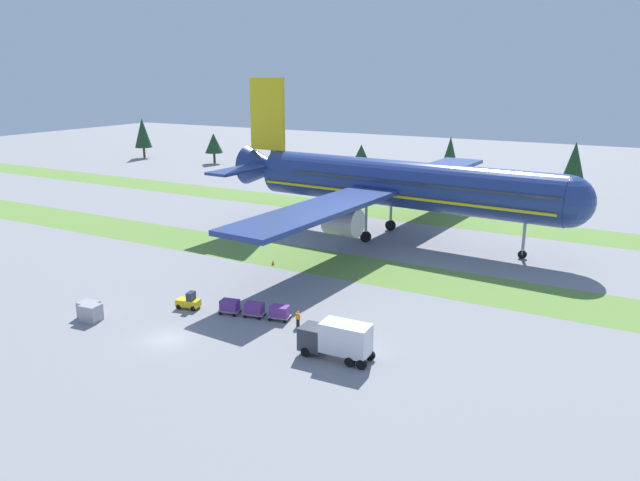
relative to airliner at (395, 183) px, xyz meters
name	(u,v)px	position (x,y,z in m)	size (l,w,h in m)	color
ground_plane	(167,339)	(-5.15, -46.04, -8.86)	(400.00, 400.00, 0.00)	gray
grass_strip_near	(314,261)	(-5.15, -16.59, -8.86)	(320.00, 10.50, 0.01)	olive
grass_strip_far	(401,214)	(-5.15, 16.41, -8.86)	(320.00, 10.50, 0.01)	olive
airliner	(395,183)	(0.00, 0.00, 0.00)	(58.61, 72.58, 24.70)	navy
baggage_tug	(189,302)	(-8.60, -38.75, -8.05)	(2.81, 1.80, 1.97)	yellow
cargo_dolly_lead	(230,306)	(-3.68, -37.73, -7.94)	(2.46, 1.92, 1.55)	#A3A3A8
cargo_dolly_second	(254,309)	(-0.84, -37.14, -7.94)	(2.46, 1.92, 1.55)	#A3A3A8
cargo_dolly_third	(280,312)	(2.00, -36.55, -7.94)	(2.46, 1.92, 1.55)	#A3A3A8
catering_truck	(336,339)	(11.43, -41.56, -6.91)	(7.03, 2.54, 3.58)	#2D333D
ground_crew_marshaller	(298,318)	(4.64, -37.15, -7.92)	(0.56, 0.36, 1.74)	black
uld_container_0	(91,313)	(-15.42, -46.39, -7.97)	(2.00, 1.60, 1.78)	#A3A3A8
uld_container_1	(89,309)	(-16.47, -45.77, -8.02)	(2.00, 1.60, 1.69)	#A3A3A8
taxiway_marker_0	(273,262)	(-9.15, -20.88, -8.52)	(0.44, 0.44, 0.68)	orange
taxiway_marker_1	(358,278)	(3.78, -20.82, -8.64)	(0.44, 0.44, 0.46)	orange
distant_tree_line	(438,155)	(-9.29, 49.45, -1.94)	(202.19, 10.08, 12.14)	#4C3823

